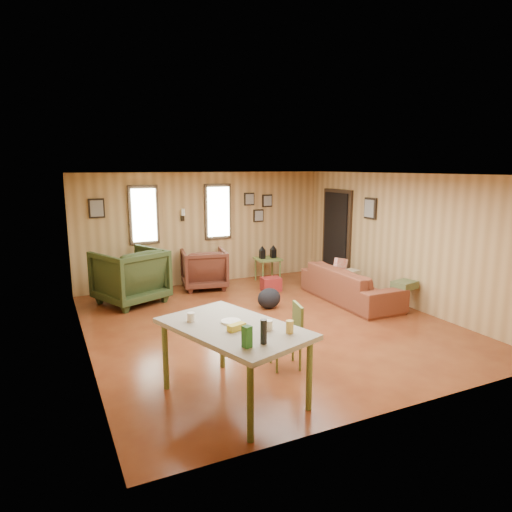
{
  "coord_description": "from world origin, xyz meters",
  "views": [
    {
      "loc": [
        -3.19,
        -6.33,
        2.52
      ],
      "look_at": [
        0.0,
        0.4,
        1.05
      ],
      "focal_mm": 32.0,
      "sensor_mm": 36.0,
      "label": 1
    }
  ],
  "objects_px": {
    "side_table": "(268,257)",
    "recliner_green": "(130,273)",
    "dining_table": "(234,333)",
    "recliner_brown": "(204,267)",
    "end_table": "(149,274)",
    "sofa": "(351,279)"
  },
  "relations": [
    {
      "from": "recliner_brown",
      "to": "recliner_green",
      "type": "distance_m",
      "value": 1.64
    },
    {
      "from": "recliner_brown",
      "to": "sofa",
      "type": "bearing_deg",
      "value": 146.85
    },
    {
      "from": "recliner_green",
      "to": "sofa",
      "type": "bearing_deg",
      "value": 132.58
    },
    {
      "from": "recliner_brown",
      "to": "side_table",
      "type": "relative_size",
      "value": 1.12
    },
    {
      "from": "recliner_brown",
      "to": "side_table",
      "type": "bearing_deg",
      "value": -172.06
    },
    {
      "from": "end_table",
      "to": "dining_table",
      "type": "distance_m",
      "value": 4.67
    },
    {
      "from": "end_table",
      "to": "side_table",
      "type": "height_order",
      "value": "side_table"
    },
    {
      "from": "recliner_green",
      "to": "side_table",
      "type": "bearing_deg",
      "value": 162.94
    },
    {
      "from": "sofa",
      "to": "recliner_brown",
      "type": "height_order",
      "value": "recliner_brown"
    },
    {
      "from": "end_table",
      "to": "side_table",
      "type": "distance_m",
      "value": 2.61
    },
    {
      "from": "sofa",
      "to": "end_table",
      "type": "relative_size",
      "value": 3.13
    },
    {
      "from": "end_table",
      "to": "dining_table",
      "type": "xyz_separation_m",
      "value": [
        -0.08,
        -4.66,
        0.37
      ]
    },
    {
      "from": "recliner_brown",
      "to": "end_table",
      "type": "relative_size",
      "value": 1.28
    },
    {
      "from": "sofa",
      "to": "side_table",
      "type": "xyz_separation_m",
      "value": [
        -0.73,
        2.02,
        0.12
      ]
    },
    {
      "from": "side_table",
      "to": "recliner_green",
      "type": "bearing_deg",
      "value": -173.6
    },
    {
      "from": "end_table",
      "to": "dining_table",
      "type": "height_order",
      "value": "dining_table"
    },
    {
      "from": "end_table",
      "to": "recliner_brown",
      "type": "bearing_deg",
      "value": -4.13
    },
    {
      "from": "recliner_brown",
      "to": "dining_table",
      "type": "height_order",
      "value": "dining_table"
    },
    {
      "from": "recliner_brown",
      "to": "end_table",
      "type": "height_order",
      "value": "recliner_brown"
    },
    {
      "from": "recliner_green",
      "to": "dining_table",
      "type": "relative_size",
      "value": 0.6
    },
    {
      "from": "recliner_brown",
      "to": "recliner_green",
      "type": "bearing_deg",
      "value": 24.61
    },
    {
      "from": "dining_table",
      "to": "recliner_brown",
      "type": "bearing_deg",
      "value": 56.99
    }
  ]
}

